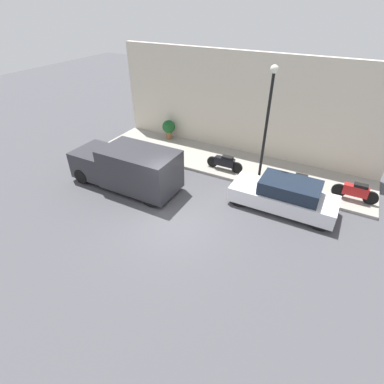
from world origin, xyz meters
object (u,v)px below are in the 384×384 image
streetlamp (268,113)px  potted_plant (169,128)px  motorcycle_black (225,162)px  parked_car (284,195)px  delivery_van (126,167)px  scooter_silver (297,181)px  motorcycle_red (356,191)px

streetlamp → potted_plant: 7.21m
motorcycle_black → streetlamp: bearing=-98.0°
parked_car → delivery_van: (-1.62, 6.79, 0.35)m
scooter_silver → motorcycle_red: bearing=-82.6°
parked_car → potted_plant: (3.65, 7.84, 0.18)m
motorcycle_red → scooter_silver: (-0.30, 2.34, -0.02)m
motorcycle_red → streetlamp: size_ratio=0.36×
parked_car → potted_plant: size_ratio=3.71×
scooter_silver → streetlamp: 3.35m
scooter_silver → parked_car: bearing=172.3°
parked_car → streetlamp: (1.42, 1.49, 2.78)m
scooter_silver → potted_plant: (2.11, 8.05, 0.27)m
scooter_silver → motorcycle_black: bearing=87.9°
parked_car → potted_plant: bearing=65.0°
delivery_van → motorcycle_black: delivery_van is taller
motorcycle_black → potted_plant: (1.98, 4.49, 0.28)m
potted_plant → motorcycle_red: bearing=-99.9°
parked_car → delivery_van: size_ratio=0.82×
motorcycle_red → scooter_silver: 2.36m
delivery_van → motorcycle_black: size_ratio=2.74×
delivery_van → motorcycle_red: (3.47, -9.34, -0.42)m
scooter_silver → streetlamp: streetlamp is taller
delivery_van → motorcycle_red: delivery_van is taller
delivery_van → streetlamp: bearing=-60.1°
delivery_van → motorcycle_black: (3.30, -3.44, -0.44)m
motorcycle_red → potted_plant: 10.55m
potted_plant → scooter_silver: bearing=-104.7°
delivery_van → motorcycle_black: bearing=-46.2°
potted_plant → delivery_van: bearing=-168.7°
parked_car → potted_plant: 8.65m
motorcycle_black → delivery_van: bearing=133.8°
streetlamp → potted_plant: streetlamp is taller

